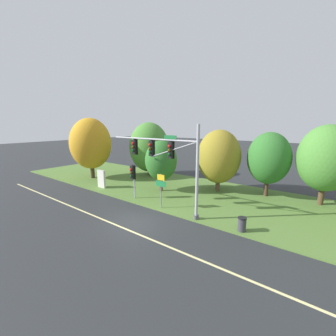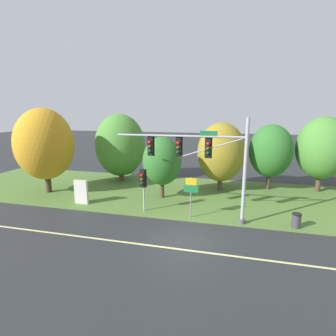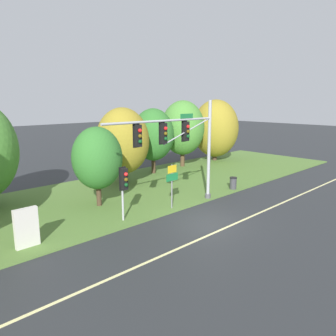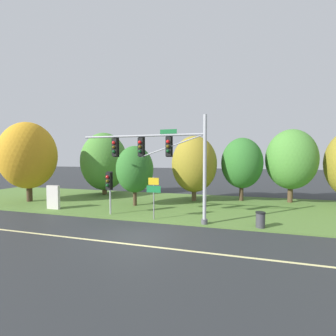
% 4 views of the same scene
% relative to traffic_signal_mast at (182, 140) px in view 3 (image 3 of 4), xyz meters
% --- Properties ---
extents(ground_plane, '(160.00, 160.00, 0.00)m').
position_rel_traffic_signal_mast_xyz_m(ground_plane, '(-0.71, -2.85, -4.43)').
color(ground_plane, '#282B2D').
extents(lane_stripe, '(36.00, 0.16, 0.01)m').
position_rel_traffic_signal_mast_xyz_m(lane_stripe, '(-0.71, -4.05, -4.43)').
color(lane_stripe, beige).
rests_on(lane_stripe, ground).
extents(grass_verge, '(48.00, 11.50, 0.10)m').
position_rel_traffic_signal_mast_xyz_m(grass_verge, '(-0.71, 5.40, -4.38)').
color(grass_verge, '#517533').
rests_on(grass_verge, ground).
extents(traffic_signal_mast, '(8.68, 0.49, 6.77)m').
position_rel_traffic_signal_mast_xyz_m(traffic_signal_mast, '(0.00, 0.00, 0.00)').
color(traffic_signal_mast, '#9EA0A5').
rests_on(traffic_signal_mast, grass_verge).
extents(pedestrian_signal_near_kerb, '(0.46, 0.55, 3.14)m').
position_rel_traffic_signal_mast_xyz_m(pedestrian_signal_near_kerb, '(-4.18, 0.41, -2.06)').
color(pedestrian_signal_near_kerb, '#9EA0A5').
rests_on(pedestrian_signal_near_kerb, grass_verge).
extents(route_sign_post, '(0.99, 0.08, 2.85)m').
position_rel_traffic_signal_mast_xyz_m(route_sign_post, '(-0.68, 0.15, -2.43)').
color(route_sign_post, slate).
rests_on(route_sign_post, grass_verge).
extents(tree_behind_signpost, '(3.21, 3.21, 5.15)m').
position_rel_traffic_signal_mast_xyz_m(tree_behind_signpost, '(-3.71, 3.88, -1.20)').
color(tree_behind_signpost, '#423021').
rests_on(tree_behind_signpost, grass_verge).
extents(tree_mid_verge, '(4.29, 4.29, 6.21)m').
position_rel_traffic_signal_mast_xyz_m(tree_mid_verge, '(0.87, 7.42, -0.81)').
color(tree_mid_verge, brown).
rests_on(tree_mid_verge, grass_verge).
extents(tree_tall_centre, '(3.86, 3.86, 6.04)m').
position_rel_traffic_signal_mast_xyz_m(tree_tall_centre, '(5.26, 8.70, -0.72)').
color(tree_tall_centre, '#423021').
rests_on(tree_tall_centre, grass_verge).
extents(tree_right_far, '(4.41, 4.41, 6.74)m').
position_rel_traffic_signal_mast_xyz_m(tree_right_far, '(9.59, 9.07, -0.36)').
color(tree_right_far, '#4C3823').
rests_on(tree_right_far, grass_verge).
extents(tree_furthest_back, '(5.14, 5.14, 6.84)m').
position_rel_traffic_signal_mast_xyz_m(tree_furthest_back, '(14.84, 8.98, -0.71)').
color(tree_furthest_back, '#423021').
rests_on(tree_furthest_back, grass_verge).
extents(info_kiosk, '(1.10, 0.24, 1.90)m').
position_rel_traffic_signal_mast_xyz_m(info_kiosk, '(-9.49, 0.85, -3.39)').
color(info_kiosk, beige).
rests_on(info_kiosk, grass_verge).
extents(trash_bin, '(0.56, 0.56, 0.93)m').
position_rel_traffic_signal_mast_xyz_m(trash_bin, '(5.99, 0.18, -3.86)').
color(trash_bin, '#38383D').
rests_on(trash_bin, grass_verge).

